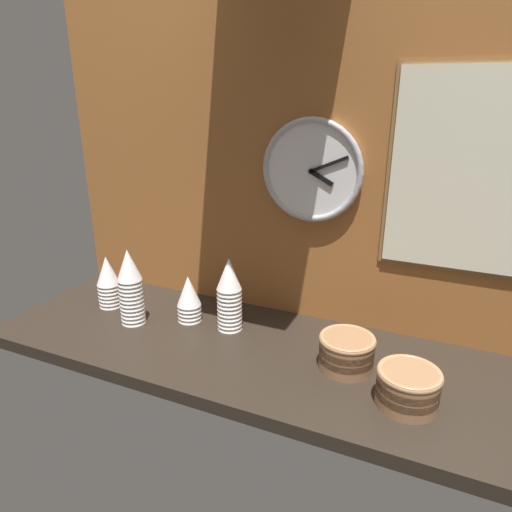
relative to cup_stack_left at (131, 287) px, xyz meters
name	(u,v)px	position (x,y,z in m)	size (l,w,h in m)	color
ground_plane	(247,350)	(0.40, 0.03, -0.15)	(1.60, 0.56, 0.04)	black
wall_tiled_back	(282,157)	(0.40, 0.29, 0.40)	(1.60, 0.03, 1.05)	#A3602D
cup_stack_left	(131,287)	(0.00, 0.00, 0.00)	(0.08, 0.08, 0.25)	white
cup_stack_far_left	(108,282)	(-0.15, 0.07, -0.03)	(0.08, 0.08, 0.19)	white
cup_stack_center	(229,294)	(0.31, 0.09, -0.01)	(0.08, 0.08, 0.24)	white
cup_stack_center_left	(189,298)	(0.16, 0.09, -0.05)	(0.08, 0.08, 0.16)	white
bowl_stack_far_right	(408,386)	(0.88, -0.07, -0.08)	(0.15, 0.15, 0.10)	#996B47
bowl_stack_right	(346,351)	(0.70, 0.02, -0.08)	(0.15, 0.15, 0.10)	#996B47
wall_clock	(312,171)	(0.51, 0.26, 0.37)	(0.31, 0.03, 0.31)	white
menu_board	(472,173)	(0.95, 0.27, 0.39)	(0.44, 0.01, 0.56)	olive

